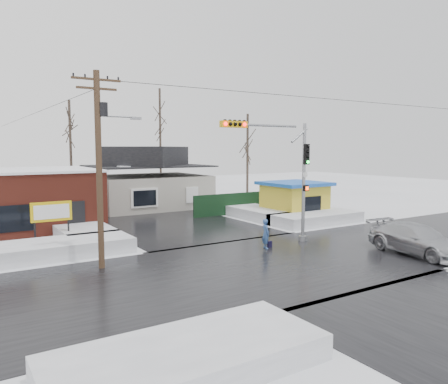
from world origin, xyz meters
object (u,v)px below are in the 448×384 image
traffic_signal (284,166)px  car (417,240)px  kiosk (294,200)px  pedestrian (266,234)px  marquee_sign (51,213)px  utility_pole (100,158)px

traffic_signal → car: 8.05m
kiosk → pedestrian: 11.40m
pedestrian → car: size_ratio=0.30×
marquee_sign → kiosk: kiosk is taller
car → pedestrian: bearing=143.1°
kiosk → traffic_signal: bearing=-135.2°
car → utility_pole: bearing=162.1°
marquee_sign → car: (15.74, -12.20, -1.13)m
utility_pole → kiosk: (17.43, 6.49, -3.65)m
marquee_sign → pedestrian: (9.86, -6.91, -1.09)m
kiosk → car: 13.01m
traffic_signal → pedestrian: (-1.57, -0.39, -3.71)m
pedestrian → car: 7.90m
marquee_sign → pedestrian: size_ratio=1.54×
marquee_sign → kiosk: size_ratio=0.55×
marquee_sign → kiosk: 18.51m
utility_pole → car: 16.50m
marquee_sign → car: size_ratio=0.47×
marquee_sign → pedestrian: bearing=-35.0°
kiosk → pedestrian: size_ratio=2.78×
kiosk → pedestrian: kiosk is taller
marquee_sign → car: 19.94m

